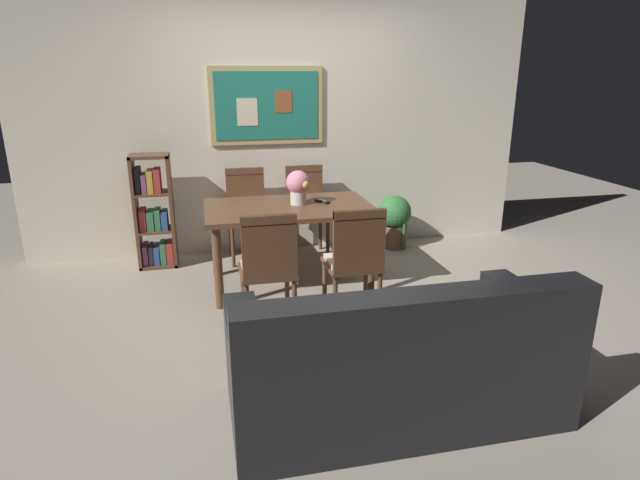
% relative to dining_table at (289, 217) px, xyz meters
% --- Properties ---
extents(ground_plane, '(12.00, 12.00, 0.00)m').
position_rel_dining_table_xyz_m(ground_plane, '(0.13, -0.53, -0.63)').
color(ground_plane, gray).
extents(wall_back_with_painting, '(5.20, 0.14, 2.60)m').
position_rel_dining_table_xyz_m(wall_back_with_painting, '(0.13, 1.10, 0.67)').
color(wall_back_with_painting, beige).
rests_on(wall_back_with_painting, ground_plane).
extents(dining_table, '(1.43, 0.89, 0.73)m').
position_rel_dining_table_xyz_m(dining_table, '(0.00, 0.00, 0.00)').
color(dining_table, brown).
rests_on(dining_table, ground_plane).
extents(dining_chair_near_right, '(0.40, 0.41, 0.91)m').
position_rel_dining_table_xyz_m(dining_chair_near_right, '(0.35, -0.84, -0.09)').
color(dining_chair_near_right, brown).
rests_on(dining_chair_near_right, ground_plane).
extents(dining_chair_near_left, '(0.40, 0.41, 0.91)m').
position_rel_dining_table_xyz_m(dining_chair_near_left, '(-0.29, -0.84, -0.09)').
color(dining_chair_near_left, brown).
rests_on(dining_chair_near_left, ground_plane).
extents(dining_chair_far_right, '(0.40, 0.41, 0.91)m').
position_rel_dining_table_xyz_m(dining_chair_far_right, '(0.31, 0.81, -0.09)').
color(dining_chair_far_right, brown).
rests_on(dining_chair_far_right, ground_plane).
extents(dining_chair_far_left, '(0.40, 0.41, 0.91)m').
position_rel_dining_table_xyz_m(dining_chair_far_left, '(-0.30, 0.80, -0.09)').
color(dining_chair_far_left, brown).
rests_on(dining_chair_far_left, ground_plane).
extents(leather_couch, '(1.80, 0.84, 0.84)m').
position_rel_dining_table_xyz_m(leather_couch, '(0.25, -1.99, -0.32)').
color(leather_couch, black).
rests_on(leather_couch, ground_plane).
extents(bookshelf, '(0.36, 0.28, 1.09)m').
position_rel_dining_table_xyz_m(bookshelf, '(-1.19, 0.77, -0.13)').
color(bookshelf, brown).
rests_on(bookshelf, ground_plane).
extents(potted_ivy, '(0.35, 0.35, 0.57)m').
position_rel_dining_table_xyz_m(potted_ivy, '(1.28, 0.80, -0.32)').
color(potted_ivy, brown).
rests_on(potted_ivy, ground_plane).
extents(flower_vase, '(0.21, 0.21, 0.30)m').
position_rel_dining_table_xyz_m(flower_vase, '(0.09, 0.05, 0.26)').
color(flower_vase, beige).
rests_on(flower_vase, dining_table).
extents(tv_remote, '(0.11, 0.16, 0.02)m').
position_rel_dining_table_xyz_m(tv_remote, '(0.31, 0.06, 0.11)').
color(tv_remote, black).
rests_on(tv_remote, dining_table).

